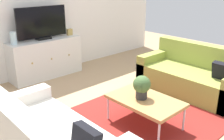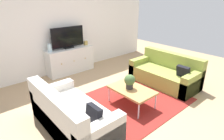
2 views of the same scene
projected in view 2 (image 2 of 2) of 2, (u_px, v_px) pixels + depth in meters
name	position (u px, v px, depth m)	size (l,w,h in m)	color
ground_plane	(124.00, 99.00, 4.26)	(10.00, 10.00, 0.00)	tan
wall_back	(65.00, 26.00, 5.54)	(6.40, 0.12, 2.70)	white
area_rug	(129.00, 102.00, 4.15)	(2.50, 1.90, 0.01)	maroon
couch_left_side	(69.00, 117.00, 3.21)	(0.86, 1.74, 0.80)	silver
couch_right_side	(166.00, 74.00, 4.96)	(0.86, 1.74, 0.80)	olive
coffee_table	(132.00, 90.00, 3.92)	(0.60, 0.95, 0.39)	#B7844C
potted_plant	(130.00, 81.00, 3.87)	(0.23, 0.23, 0.31)	#2D2D2D
tv_console	(70.00, 60.00, 5.66)	(1.42, 0.47, 0.76)	silver
flat_screen_tv	(68.00, 38.00, 5.42)	(1.01, 0.16, 0.62)	black
glass_vase	(50.00, 48.00, 5.12)	(0.11, 0.11, 0.23)	silver
mantel_clock	(86.00, 43.00, 5.86)	(0.11, 0.07, 0.13)	tan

